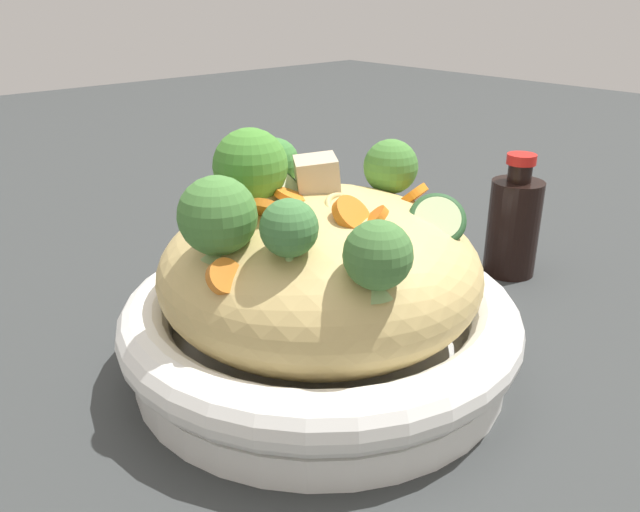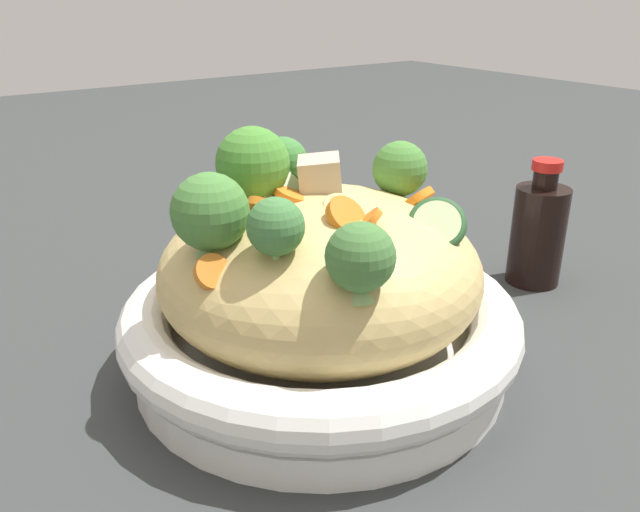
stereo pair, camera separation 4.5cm
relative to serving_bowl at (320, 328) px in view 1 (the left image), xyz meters
The scene contains 8 objects.
ground_plane 0.03m from the serving_bowl, ahead, with size 3.00×3.00×0.00m, color #313434.
serving_bowl is the anchor object (origin of this frame).
noodle_heap 0.05m from the serving_bowl, 44.79° to the left, with size 0.23×0.23×0.11m.
broccoli_florets 0.11m from the serving_bowl, 97.27° to the right, with size 0.20×0.21×0.08m.
carrot_coins 0.10m from the serving_bowl, 28.15° to the right, with size 0.09×0.19×0.04m.
zucchini_slices 0.10m from the serving_bowl, 46.10° to the left, with size 0.13×0.12×0.05m.
chicken_chunks 0.11m from the serving_bowl, behind, with size 0.09×0.07×0.04m.
soy_sauce_bottle 0.25m from the serving_bowl, 90.88° to the left, with size 0.05×0.05×0.12m.
Camera 1 is at (0.31, -0.28, 0.27)m, focal length 36.09 mm.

